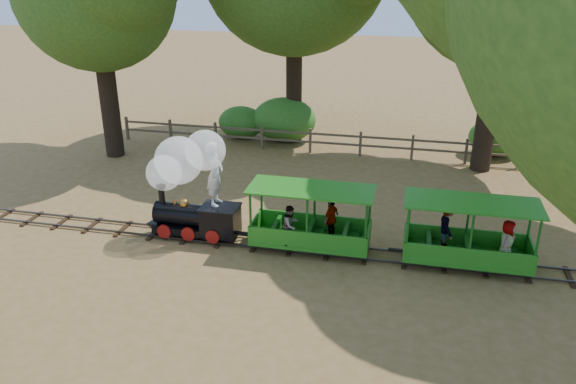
% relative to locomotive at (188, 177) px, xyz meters
% --- Properties ---
extents(ground, '(90.00, 90.00, 0.00)m').
position_rel_locomotive_xyz_m(ground, '(2.90, -0.08, -1.79)').
color(ground, '#A07545').
rests_on(ground, ground).
extents(track, '(22.00, 1.00, 0.10)m').
position_rel_locomotive_xyz_m(track, '(2.90, -0.08, -1.72)').
color(track, '#3F3D3A').
rests_on(track, ground).
extents(locomotive, '(2.77, 1.30, 3.18)m').
position_rel_locomotive_xyz_m(locomotive, '(0.00, 0.00, 0.00)').
color(locomotive, black).
rests_on(locomotive, ground).
extents(carriage_front, '(3.26, 1.36, 1.70)m').
position_rel_locomotive_xyz_m(carriage_front, '(3.43, -0.12, -1.06)').
color(carriage_front, '#26821C').
rests_on(carriage_front, track).
extents(carriage_rear, '(3.26, 1.44, 1.70)m').
position_rel_locomotive_xyz_m(carriage_rear, '(7.41, -0.03, -1.02)').
color(carriage_rear, '#26821C').
rests_on(carriage_rear, track).
extents(fence, '(18.10, 0.10, 1.00)m').
position_rel_locomotive_xyz_m(fence, '(2.90, 7.92, -1.21)').
color(fence, brown).
rests_on(fence, ground).
extents(shrub_west, '(2.01, 1.55, 1.39)m').
position_rel_locomotive_xyz_m(shrub_west, '(-1.37, 9.22, -1.09)').
color(shrub_west, '#2D6B1E').
rests_on(shrub_west, ground).
extents(shrub_mid_w, '(2.70, 2.08, 1.87)m').
position_rel_locomotive_xyz_m(shrub_mid_w, '(0.53, 9.22, -0.85)').
color(shrub_mid_w, '#2D6B1E').
rests_on(shrub_mid_w, ground).
extents(shrub_mid_e, '(2.11, 1.63, 1.46)m').
position_rel_locomotive_xyz_m(shrub_mid_e, '(9.08, 9.22, -1.06)').
color(shrub_mid_e, '#2D6B1E').
rests_on(shrub_mid_e, ground).
extents(shrub_east, '(2.68, 2.07, 1.86)m').
position_rel_locomotive_xyz_m(shrub_east, '(11.90, 9.22, -0.86)').
color(shrub_east, '#2D6B1E').
rests_on(shrub_east, ground).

